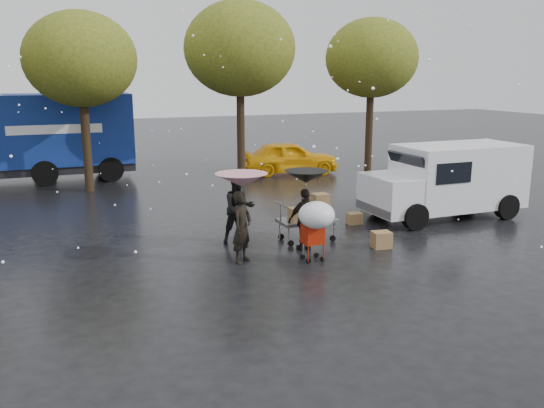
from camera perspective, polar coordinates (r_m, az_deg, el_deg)
name	(u,v)px	position (r m, az deg, el deg)	size (l,w,h in m)	color
ground	(277,258)	(13.84, 0.50, -5.33)	(90.00, 90.00, 0.00)	black
person_pink	(242,227)	(13.32, -2.99, -2.29)	(0.61, 0.40, 1.68)	black
person_middle	(239,209)	(14.86, -3.31, -0.47)	(0.87, 0.68, 1.80)	black
person_black	(305,220)	(14.26, 3.34, -1.55)	(0.91, 0.38, 1.55)	black
umbrella_pink	(241,180)	(13.08, -3.05, 2.39)	(1.20, 1.20, 2.10)	#4C4C4C
umbrella_black	(306,177)	(14.03, 3.40, 2.70)	(1.07, 1.07, 2.00)	#4C4C4C
vendor_cart	(310,214)	(15.07, 3.79, -0.96)	(1.52, 0.80, 1.27)	slate
shopping_cart	(316,218)	(13.23, 4.37, -1.43)	(0.84, 0.84, 1.46)	#B7210A
white_van	(448,179)	(18.30, 17.03, 2.36)	(4.91, 2.18, 2.20)	white
blue_truck	(33,138)	(25.11, -22.60, 6.03)	(8.30, 2.60, 3.50)	navy
box_ground_near	(381,240)	(14.80, 10.78, -3.50)	(0.46, 0.37, 0.42)	brown
box_ground_far	(354,218)	(17.01, 8.16, -1.42)	(0.42, 0.32, 0.32)	brown
yellow_taxi	(290,157)	(25.24, 1.76, 4.64)	(1.68, 4.18, 1.42)	#FFB60D
tree_row	(165,54)	(22.63, -10.56, 14.43)	(21.60, 4.40, 7.12)	black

